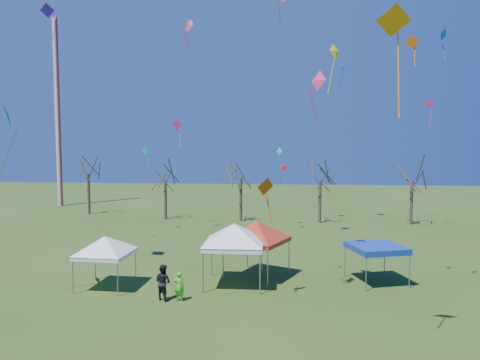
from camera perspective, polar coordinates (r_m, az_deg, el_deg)
The scene contains 29 objects.
ground at distance 22.77m, azimuth 0.32°, elevation -16.12°, with size 140.00×140.00×0.00m, color #2D4917.
radio_mast at distance 62.98m, azimuth -23.15°, elevation 8.19°, with size 0.70×0.70×25.00m, color silver.
tree_0 at distance 53.71m, azimuth -19.63°, elevation 2.57°, with size 3.83×3.83×8.44m.
tree_1 at distance 47.66m, azimuth -9.97°, elevation 1.72°, with size 3.42×3.42×7.54m.
tree_2 at distance 45.85m, azimuth 0.11°, elevation 2.31°, with size 3.71×3.71×8.18m.
tree_3 at distance 45.51m, azimuth 10.67°, elevation 1.95°, with size 3.59×3.59×7.91m.
tree_4 at distance 47.23m, azimuth 22.01°, elevation 1.77°, with size 3.58×3.58×7.89m.
tent_white_west at distance 25.57m, azimuth -17.57°, elevation -7.59°, with size 3.87×3.87×3.42m.
tent_white_mid at distance 24.77m, azimuth -0.79°, elevation -6.36°, with size 4.72×4.72×4.16m.
tent_red at distance 26.30m, azimuth 2.27°, elevation -5.99°, with size 4.27×4.27×4.01m.
tent_blue at distance 26.65m, azimuth 17.73°, elevation -8.64°, with size 3.55×3.55×2.24m.
person_green at distance 23.10m, azimuth -8.10°, elevation -13.85°, with size 0.56×0.37×1.53m, color #4AD922.
person_dark at distance 23.32m, azimuth -10.24°, elevation -13.25°, with size 0.91×0.71×1.88m, color black.
kite_19 at distance 42.91m, azimuth 5.84°, elevation 1.66°, with size 0.79×0.66×1.97m.
kite_27 at distance 23.51m, azimuth 10.35°, elevation 12.83°, with size 0.97×1.02×2.76m.
kite_7 at distance 36.26m, azimuth -24.26°, elevation 19.84°, with size 1.10×0.88×3.09m.
kite_17 at distance 27.19m, azimuth 12.54°, elevation 16.29°, with size 0.87×0.84×2.93m.
kite_9 at distance 25.15m, azimuth 25.43°, elevation 16.96°, with size 0.61×0.63×1.60m.
kite_18 at distance 29.83m, azimuth 13.46°, elevation 14.33°, with size 0.75×0.79×1.77m.
kite_1 at distance 21.76m, azimuth 3.37°, elevation -0.92°, with size 1.07×1.03×2.37m.
kite_2 at distance 43.04m, azimuth -8.39°, elevation 7.24°, with size 1.22×0.65×3.05m.
kite_24 at distance 33.23m, azimuth -7.11°, elevation 19.71°, with size 0.83×1.11×2.77m.
kite_25 at distance 25.69m, azimuth 21.96°, elevation 16.60°, with size 0.76×0.35×1.69m.
kite_13 at distance 40.74m, azimuth -12.48°, elevation 3.78°, with size 0.99×0.93×2.62m.
kite_12 at distance 45.21m, azimuth 23.98°, elevation 9.19°, with size 0.83×0.80×2.76m.
kite_22 at distance 39.84m, azimuth 5.19°, elevation 3.65°, with size 0.97×1.02×2.92m.
kite_14 at distance 25.00m, azimuth -28.56°, elevation 7.48°, with size 1.35×1.50×3.91m.
kite_11 at distance 37.65m, azimuth -6.80°, elevation 19.73°, with size 1.09×1.16×2.64m.
kite_5 at distance 16.95m, azimuth 19.79°, elevation 19.25°, with size 1.24×0.84×3.97m.
Camera 1 is at (1.91, -21.24, 8.00)m, focal length 32.00 mm.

